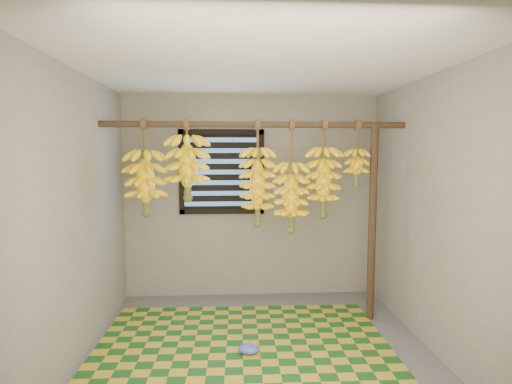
{
  "coord_description": "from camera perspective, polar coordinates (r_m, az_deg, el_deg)",
  "views": [
    {
      "loc": [
        -0.23,
        -3.25,
        1.72
      ],
      "look_at": [
        0.0,
        0.55,
        1.35
      ],
      "focal_mm": 28.0,
      "sensor_mm": 36.0,
      "label": 1
    }
  ],
  "objects": [
    {
      "name": "floor",
      "position": [
        3.68,
        0.56,
        -22.38
      ],
      "size": [
        3.0,
        3.0,
        0.01
      ],
      "primitive_type": "cube",
      "color": "#545454",
      "rests_on": "ground"
    },
    {
      "name": "ceiling",
      "position": [
        3.33,
        0.6,
        17.45
      ],
      "size": [
        3.0,
        3.0,
        0.01
      ],
      "primitive_type": "cube",
      "color": "silver",
      "rests_on": "wall_back"
    },
    {
      "name": "wall_back",
      "position": [
        4.78,
        -0.69,
        -0.69
      ],
      "size": [
        3.0,
        0.01,
        2.4
      ],
      "primitive_type": "cube",
      "color": "slate",
      "rests_on": "floor"
    },
    {
      "name": "wall_left",
      "position": [
        3.52,
        -24.67,
        -3.43
      ],
      "size": [
        0.01,
        3.0,
        2.4
      ],
      "primitive_type": "cube",
      "color": "slate",
      "rests_on": "floor"
    },
    {
      "name": "wall_right",
      "position": [
        3.72,
        24.44,
        -2.98
      ],
      "size": [
        0.01,
        3.0,
        2.4
      ],
      "primitive_type": "cube",
      "color": "slate",
      "rests_on": "floor"
    },
    {
      "name": "window",
      "position": [
        4.73,
        -4.93,
        2.86
      ],
      "size": [
        1.0,
        0.04,
        1.0
      ],
      "color": "black",
      "rests_on": "wall_back"
    },
    {
      "name": "hanging_pole",
      "position": [
        3.96,
        -0.13,
        9.61
      ],
      "size": [
        3.0,
        0.06,
        0.06
      ],
      "primitive_type": "cylinder",
      "rotation": [
        0.0,
        1.57,
        0.0
      ],
      "color": "#493221",
      "rests_on": "wall_left"
    },
    {
      "name": "support_post",
      "position": [
        4.26,
        16.26,
        -4.4
      ],
      "size": [
        0.08,
        0.08,
        2.0
      ],
      "primitive_type": "cylinder",
      "color": "#493221",
      "rests_on": "floor"
    },
    {
      "name": "woven_mat",
      "position": [
        3.7,
        -1.87,
        -22.02
      ],
      "size": [
        2.65,
        2.14,
        0.01
      ],
      "primitive_type": "cube",
      "rotation": [
        0.0,
        0.0,
        -0.02
      ],
      "color": "#18521A",
      "rests_on": "floor"
    },
    {
      "name": "plastic_bag",
      "position": [
        3.67,
        -1.05,
        -21.51
      ],
      "size": [
        0.21,
        0.17,
        0.08
      ],
      "primitive_type": "ellipsoid",
      "rotation": [
        0.0,
        0.0,
        -0.19
      ],
      "color": "blue",
      "rests_on": "woven_mat"
    },
    {
      "name": "banana_bunch_a",
      "position": [
        4.04,
        -15.51,
        1.3
      ],
      "size": [
        0.38,
        0.38,
        0.93
      ],
      "color": "brown",
      "rests_on": "hanging_pole"
    },
    {
      "name": "banana_bunch_b",
      "position": [
        3.97,
        -9.78,
        3.42
      ],
      "size": [
        0.41,
        0.41,
        0.79
      ],
      "color": "brown",
      "rests_on": "hanging_pole"
    },
    {
      "name": "banana_bunch_c",
      "position": [
        4.01,
        5.06,
        -0.79
      ],
      "size": [
        0.34,
        0.34,
        1.13
      ],
      "color": "brown",
      "rests_on": "hanging_pole"
    },
    {
      "name": "banana_bunch_d",
      "position": [
        3.97,
        0.24,
        0.76
      ],
      "size": [
        0.35,
        0.35,
        1.05
      ],
      "color": "brown",
      "rests_on": "hanging_pole"
    },
    {
      "name": "banana_bunch_e",
      "position": [
        4.06,
        9.63,
        1.4
      ],
      "size": [
        0.33,
        0.33,
        0.97
      ],
      "color": "brown",
      "rests_on": "hanging_pole"
    },
    {
      "name": "banana_bunch_f",
      "position": [
        4.14,
        14.15,
        3.42
      ],
      "size": [
        0.26,
        0.26,
        0.68
      ],
      "color": "brown",
      "rests_on": "hanging_pole"
    }
  ]
}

